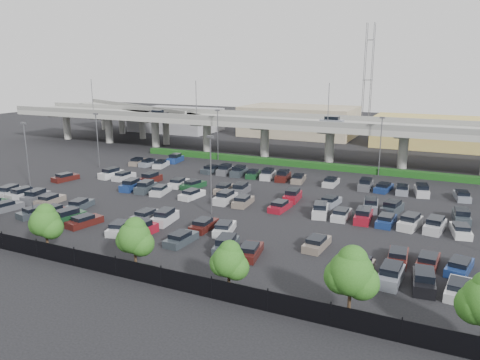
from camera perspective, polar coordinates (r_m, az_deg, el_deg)
The scene contains 10 objects.
ground at distance 68.08m, azimuth -0.26°, elevation -2.28°, with size 280.00×280.00×0.00m, color black.
overpass at distance 96.08m, azimuth 7.94°, elevation 6.56°, with size 150.00×13.00×15.80m.
on_ramp at distance 130.45m, azimuth -12.97°, elevation 8.17°, with size 50.93×30.13×8.80m.
hedge at distance 90.50m, azimuth 6.59°, elevation 2.03°, with size 66.00×1.60×1.10m, color #143B11.
fence at distance 45.66m, azimuth -15.92°, elevation -9.91°, with size 70.00×0.10×2.00m.
tree_row at distance 45.27m, azimuth -14.19°, elevation -6.44°, with size 65.07×3.66×5.94m.
parked_cars at distance 65.00m, azimuth -1.47°, elevation -2.48°, with size 63.11×41.66×1.67m.
light_poles at distance 70.21m, azimuth -2.60°, elevation 3.43°, with size 66.90×48.38×10.30m.
distant_buildings at distance 122.79m, azimuth 17.80°, elevation 6.07°, with size 138.00×24.00×9.00m.
comm_tower at distance 135.24m, azimuth 15.32°, elevation 11.94°, with size 2.40×2.40×30.00m.
Camera 1 is at (28.27, -59.00, 18.84)m, focal length 35.00 mm.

